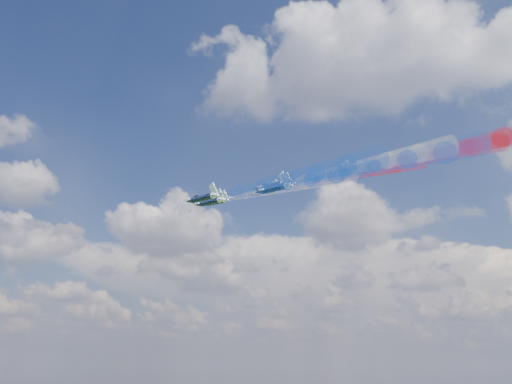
% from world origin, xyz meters
% --- Properties ---
extents(jet_lead, '(16.10, 15.31, 7.33)m').
position_xyz_m(jet_lead, '(-21.41, 16.23, 141.93)').
color(jet_lead, black).
extents(trail_lead, '(40.36, 25.28, 8.59)m').
position_xyz_m(trail_lead, '(2.48, 3.34, 139.86)').
color(trail_lead, white).
extents(jet_inner_left, '(16.10, 15.31, 7.33)m').
position_xyz_m(jet_inner_left, '(-16.03, 2.02, 137.81)').
color(jet_inner_left, black).
extents(trail_inner_left, '(40.36, 25.28, 8.59)m').
position_xyz_m(trail_inner_left, '(7.86, -10.87, 135.74)').
color(trail_inner_left, blue).
extents(jet_inner_right, '(16.10, 15.31, 7.33)m').
position_xyz_m(jet_inner_right, '(-7.22, 17.55, 143.55)').
color(jet_inner_right, black).
extents(trail_inner_right, '(40.36, 25.28, 8.59)m').
position_xyz_m(trail_inner_right, '(16.67, 4.66, 141.48)').
color(trail_inner_right, red).
extents(jet_outer_left, '(16.10, 15.31, 7.33)m').
position_xyz_m(jet_outer_left, '(-10.54, -12.90, 134.37)').
color(jet_outer_left, black).
extents(trail_outer_left, '(40.36, 25.28, 8.59)m').
position_xyz_m(trail_outer_left, '(13.35, -25.79, 132.30)').
color(trail_outer_left, blue).
extents(jet_center_third, '(16.10, 15.31, 7.33)m').
position_xyz_m(jet_center_third, '(-0.50, 3.57, 140.66)').
color(jet_center_third, black).
extents(trail_center_third, '(40.36, 25.28, 8.59)m').
position_xyz_m(trail_center_third, '(23.39, -9.31, 138.59)').
color(trail_center_third, white).
extents(jet_outer_right, '(16.10, 15.31, 7.33)m').
position_xyz_m(jet_outer_right, '(8.60, 20.33, 146.15)').
color(jet_outer_right, black).
extents(trail_outer_right, '(40.36, 25.28, 8.59)m').
position_xyz_m(trail_outer_right, '(32.49, 7.45, 144.08)').
color(trail_outer_right, red).
extents(jet_rear_left, '(16.10, 15.31, 7.33)m').
position_xyz_m(jet_rear_left, '(4.76, -9.02, 135.94)').
color(jet_rear_left, black).
extents(trail_rear_left, '(40.36, 25.28, 8.59)m').
position_xyz_m(trail_rear_left, '(28.64, -21.91, 133.88)').
color(trail_rear_left, blue).
extents(jet_rear_right, '(16.10, 15.31, 7.33)m').
position_xyz_m(jet_rear_right, '(14.22, 6.03, 142.37)').
color(jet_rear_right, black).
extents(trail_rear_right, '(40.36, 25.28, 8.59)m').
position_xyz_m(trail_rear_right, '(38.11, -6.85, 140.30)').
color(trail_rear_right, red).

